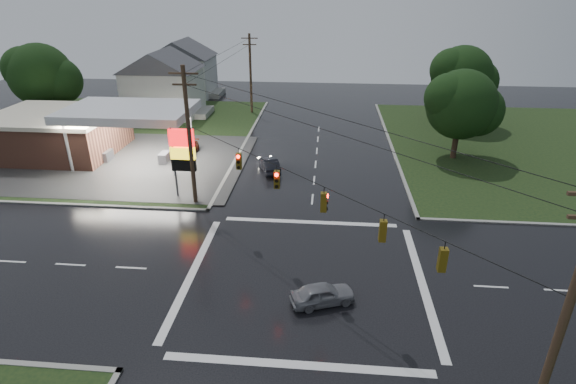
# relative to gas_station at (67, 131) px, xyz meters

# --- Properties ---
(ground) EXTENTS (120.00, 120.00, 0.00)m
(ground) POSITION_rel_gas_station_xyz_m (25.68, -19.70, -2.55)
(ground) COLOR black
(ground) RESTS_ON ground
(grass_nw) EXTENTS (36.00, 36.00, 0.08)m
(grass_nw) POSITION_rel_gas_station_xyz_m (-0.32, 6.30, -2.51)
(grass_nw) COLOR black
(grass_nw) RESTS_ON ground
(grass_ne) EXTENTS (36.00, 36.00, 0.08)m
(grass_ne) POSITION_rel_gas_station_xyz_m (51.68, 6.30, -2.51)
(grass_ne) COLOR black
(grass_ne) RESTS_ON ground
(gas_station) EXTENTS (26.20, 18.00, 5.60)m
(gas_station) POSITION_rel_gas_station_xyz_m (0.00, 0.00, 0.00)
(gas_station) COLOR #2D2D2D
(gas_station) RESTS_ON ground
(pylon_sign) EXTENTS (2.00, 0.35, 6.00)m
(pylon_sign) POSITION_rel_gas_station_xyz_m (15.18, -9.20, 1.46)
(pylon_sign) COLOR #59595E
(pylon_sign) RESTS_ON ground
(utility_pole_nw) EXTENTS (2.20, 0.32, 11.00)m
(utility_pole_nw) POSITION_rel_gas_station_xyz_m (16.18, -10.20, 3.17)
(utility_pole_nw) COLOR #382619
(utility_pole_nw) RESTS_ON ground
(utility_pole_se) EXTENTS (2.20, 0.32, 11.00)m
(utility_pole_se) POSITION_rel_gas_station_xyz_m (35.18, -29.20, 3.17)
(utility_pole_se) COLOR #382619
(utility_pole_se) RESTS_ON ground
(utility_pole_n) EXTENTS (2.20, 0.32, 10.50)m
(utility_pole_n) POSITION_rel_gas_station_xyz_m (16.18, 18.30, 2.92)
(utility_pole_n) COLOR #382619
(utility_pole_n) RESTS_ON ground
(traffic_signals) EXTENTS (26.87, 26.87, 1.47)m
(traffic_signals) POSITION_rel_gas_station_xyz_m (25.69, -19.72, 3.93)
(traffic_signals) COLOR black
(traffic_signals) RESTS_ON ground
(house_near) EXTENTS (11.05, 8.48, 8.60)m
(house_near) POSITION_rel_gas_station_xyz_m (4.73, 16.30, 1.86)
(house_near) COLOR silver
(house_near) RESTS_ON ground
(house_far) EXTENTS (11.05, 8.48, 8.60)m
(house_far) POSITION_rel_gas_station_xyz_m (3.73, 28.30, 1.86)
(house_far) COLOR silver
(house_far) RESTS_ON ground
(tree_nw_behind) EXTENTS (8.93, 7.60, 10.00)m
(tree_nw_behind) POSITION_rel_gas_station_xyz_m (-8.17, 10.29, 3.63)
(tree_nw_behind) COLOR black
(tree_nw_behind) RESTS_ON ground
(tree_ne_near) EXTENTS (7.99, 6.80, 8.98)m
(tree_ne_near) POSITION_rel_gas_station_xyz_m (39.82, 2.29, 3.01)
(tree_ne_near) COLOR black
(tree_ne_near) RESTS_ON ground
(tree_ne_far) EXTENTS (8.46, 7.20, 9.80)m
(tree_ne_far) POSITION_rel_gas_station_xyz_m (42.83, 14.29, 3.63)
(tree_ne_far) COLOR black
(tree_ne_far) RESTS_ON ground
(car_north) EXTENTS (2.66, 4.28, 1.33)m
(car_north) POSITION_rel_gas_station_xyz_m (21.34, -2.84, -1.88)
(car_north) COLOR black
(car_north) RESTS_ON ground
(car_crossing) EXTENTS (3.88, 2.59, 1.23)m
(car_crossing) POSITION_rel_gas_station_xyz_m (26.76, -22.06, -1.93)
(car_crossing) COLOR gray
(car_crossing) RESTS_ON ground
(car_pump) EXTENTS (1.77, 4.17, 1.20)m
(car_pump) POSITION_rel_gas_station_xyz_m (12.22, 0.86, -1.95)
(car_pump) COLOR #602816
(car_pump) RESTS_ON ground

